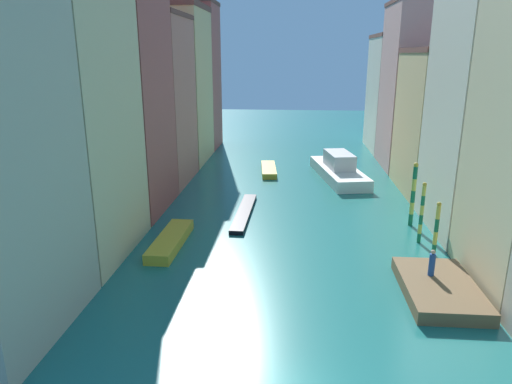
% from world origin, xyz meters
% --- Properties ---
extents(ground_plane, '(154.00, 154.00, 0.00)m').
position_xyz_m(ground_plane, '(0.00, 24.50, 0.00)').
color(ground_plane, '#1E6B66').
extents(building_left_1, '(7.54, 9.94, 21.87)m').
position_xyz_m(building_left_1, '(-14.71, 13.30, 10.95)').
color(building_left_1, beige).
rests_on(building_left_1, ground).
extents(building_left_2, '(7.54, 9.28, 21.69)m').
position_xyz_m(building_left_2, '(-14.71, 23.00, 10.86)').
color(building_left_2, '#B25147').
rests_on(building_left_2, ground).
extents(building_left_3, '(7.54, 9.86, 17.31)m').
position_xyz_m(building_left_3, '(-14.71, 32.51, 8.66)').
color(building_left_3, '#C6705B').
rests_on(building_left_3, ground).
extents(building_left_4, '(7.54, 10.91, 19.14)m').
position_xyz_m(building_left_4, '(-14.71, 43.12, 9.58)').
color(building_left_4, '#DBB77A').
rests_on(building_left_4, ground).
extents(building_left_5, '(7.54, 7.83, 20.42)m').
position_xyz_m(building_left_5, '(-14.71, 52.41, 10.22)').
color(building_left_5, '#B25147').
rests_on(building_left_5, ground).
extents(building_right_2, '(7.54, 9.83, 19.13)m').
position_xyz_m(building_right_2, '(14.71, 20.17, 9.57)').
color(building_right_2, beige).
rests_on(building_right_2, ground).
extents(building_right_3, '(7.54, 11.34, 13.92)m').
position_xyz_m(building_right_3, '(14.71, 30.82, 6.97)').
color(building_right_3, '#DBB77A').
rests_on(building_right_3, ground).
extents(building_right_4, '(7.54, 10.21, 19.29)m').
position_xyz_m(building_right_4, '(14.71, 41.95, 9.65)').
color(building_right_4, tan).
rests_on(building_right_4, ground).
extents(building_right_5, '(7.54, 11.35, 15.99)m').
position_xyz_m(building_right_5, '(14.71, 52.71, 8.00)').
color(building_right_5, beige).
rests_on(building_right_5, ground).
extents(waterfront_dock, '(4.04, 6.78, 0.78)m').
position_xyz_m(waterfront_dock, '(8.69, 9.09, 0.39)').
color(waterfront_dock, brown).
rests_on(waterfront_dock, ground).
extents(person_on_dock, '(0.36, 0.36, 1.61)m').
position_xyz_m(person_on_dock, '(8.43, 10.00, 1.53)').
color(person_on_dock, '#234C93').
rests_on(person_on_dock, waterfront_dock).
extents(mooring_pole_0, '(0.31, 0.31, 3.93)m').
position_xyz_m(mooring_pole_0, '(9.88, 14.48, 2.01)').
color(mooring_pole_0, '#197247').
rests_on(mooring_pole_0, ground).
extents(mooring_pole_1, '(0.30, 0.30, 4.60)m').
position_xyz_m(mooring_pole_1, '(9.51, 16.96, 2.34)').
color(mooring_pole_1, '#197247').
rests_on(mooring_pole_1, ground).
extents(mooring_pole_2, '(0.38, 0.38, 5.20)m').
position_xyz_m(mooring_pole_2, '(9.74, 20.60, 2.66)').
color(mooring_pole_2, '#197247').
rests_on(mooring_pole_2, ground).
extents(vaporetto_white, '(5.96, 12.88, 2.89)m').
position_xyz_m(vaporetto_white, '(5.24, 35.34, 0.99)').
color(vaporetto_white, white).
rests_on(vaporetto_white, ground).
extents(gondola_black, '(1.35, 9.76, 0.37)m').
position_xyz_m(gondola_black, '(-3.97, 22.08, 0.18)').
color(gondola_black, black).
rests_on(gondola_black, ground).
extents(motorboat_0, '(2.21, 6.98, 0.64)m').
position_xyz_m(motorboat_0, '(-2.69, 37.32, 0.32)').
color(motorboat_0, gold).
rests_on(motorboat_0, ground).
extents(motorboat_1, '(1.89, 7.12, 0.74)m').
position_xyz_m(motorboat_1, '(-8.56, 14.94, 0.37)').
color(motorboat_1, gold).
rests_on(motorboat_1, ground).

